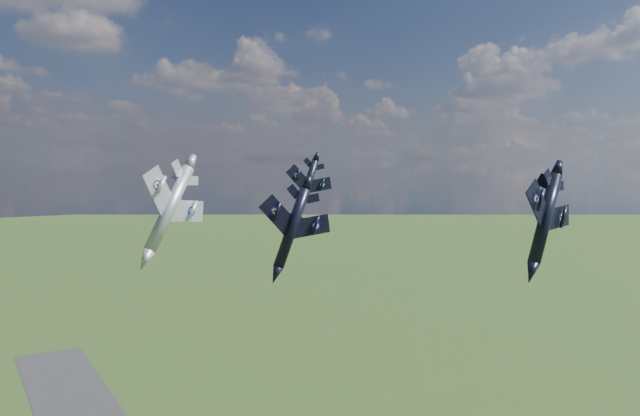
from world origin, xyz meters
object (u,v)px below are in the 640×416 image
jet_high_navy (307,186)px  jet_left_silver (169,208)px  jet_right_navy (545,218)px  jet_lead_navy (292,228)px

jet_high_navy → jet_left_silver: 43.27m
jet_right_navy → jet_high_navy: jet_high_navy is taller
jet_high_navy → jet_lead_navy: bearing=-114.4°
jet_lead_navy → jet_right_navy: 36.86m
jet_lead_navy → jet_right_navy: (9.99, -35.28, 3.71)m
jet_lead_navy → jet_left_silver: (-20.91, -10.49, 4.31)m
jet_lead_navy → jet_left_silver: 23.79m
jet_right_navy → jet_left_silver: (-30.90, 24.79, 0.60)m
jet_lead_navy → jet_high_navy: jet_high_navy is taller
jet_right_navy → jet_left_silver: size_ratio=0.91×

